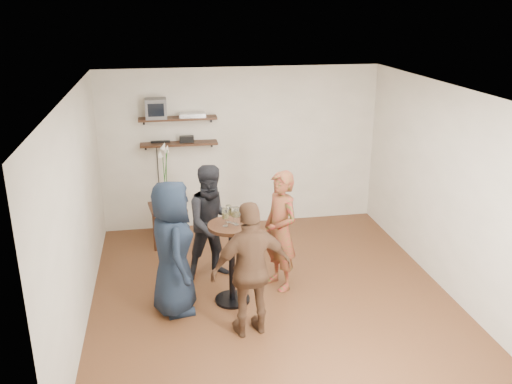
% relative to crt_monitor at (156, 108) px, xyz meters
% --- Properties ---
extents(room, '(4.58, 5.08, 2.68)m').
position_rel_crt_monitor_xyz_m(room, '(1.32, -2.38, -0.72)').
color(room, '#4F2819').
rests_on(room, ground).
extents(shelf_upper, '(1.20, 0.25, 0.04)m').
position_rel_crt_monitor_xyz_m(shelf_upper, '(0.32, 0.00, -0.17)').
color(shelf_upper, black).
rests_on(shelf_upper, room).
extents(shelf_lower, '(1.20, 0.25, 0.04)m').
position_rel_crt_monitor_xyz_m(shelf_lower, '(0.32, 0.00, -0.57)').
color(shelf_lower, black).
rests_on(shelf_lower, room).
extents(crt_monitor, '(0.32, 0.30, 0.30)m').
position_rel_crt_monitor_xyz_m(crt_monitor, '(0.00, 0.00, 0.00)').
color(crt_monitor, '#59595B').
rests_on(crt_monitor, shelf_upper).
extents(dvd_deck, '(0.40, 0.24, 0.06)m').
position_rel_crt_monitor_xyz_m(dvd_deck, '(0.54, 0.00, -0.12)').
color(dvd_deck, silver).
rests_on(dvd_deck, shelf_upper).
extents(radio, '(0.22, 0.10, 0.10)m').
position_rel_crt_monitor_xyz_m(radio, '(0.44, 0.00, -0.50)').
color(radio, black).
rests_on(radio, shelf_lower).
extents(power_strip, '(0.30, 0.05, 0.03)m').
position_rel_crt_monitor_xyz_m(power_strip, '(0.04, 0.05, -0.54)').
color(power_strip, black).
rests_on(power_strip, shelf_lower).
extents(side_table, '(0.59, 0.59, 0.63)m').
position_rel_crt_monitor_xyz_m(side_table, '(0.08, -0.55, -1.49)').
color(side_table, black).
rests_on(side_table, room).
extents(vase_lilies, '(0.20, 0.20, 1.02)m').
position_rel_crt_monitor_xyz_m(vase_lilies, '(0.08, -0.55, -1.07)').
color(vase_lilies, white).
rests_on(vase_lilies, side_table).
extents(drinks_table, '(0.57, 0.57, 1.04)m').
position_rel_crt_monitor_xyz_m(drinks_table, '(0.82, -2.39, -1.35)').
color(drinks_table, black).
rests_on(drinks_table, room).
extents(wine_glass_fl, '(0.07, 0.07, 0.22)m').
position_rel_crt_monitor_xyz_m(wine_glass_fl, '(0.74, -2.44, -0.83)').
color(wine_glass_fl, silver).
rests_on(wine_glass_fl, drinks_table).
extents(wine_glass_fr, '(0.07, 0.07, 0.22)m').
position_rel_crt_monitor_xyz_m(wine_glass_fr, '(0.88, -2.42, -0.83)').
color(wine_glass_fr, silver).
rests_on(wine_glass_fr, drinks_table).
extents(wine_glass_bl, '(0.07, 0.07, 0.22)m').
position_rel_crt_monitor_xyz_m(wine_glass_bl, '(0.79, -2.33, -0.83)').
color(wine_glass_bl, silver).
rests_on(wine_glass_bl, drinks_table).
extents(wine_glass_br, '(0.07, 0.07, 0.21)m').
position_rel_crt_monitor_xyz_m(wine_glass_br, '(0.85, -2.38, -0.84)').
color(wine_glass_br, silver).
rests_on(wine_glass_br, drinks_table).
extents(person_plaid, '(0.56, 0.67, 1.58)m').
position_rel_crt_monitor_xyz_m(person_plaid, '(1.48, -2.13, -1.23)').
color(person_plaid, red).
rests_on(person_plaid, room).
extents(person_dark, '(0.87, 0.75, 1.57)m').
position_rel_crt_monitor_xyz_m(person_dark, '(0.66, -1.69, -1.23)').
color(person_dark, black).
rests_on(person_dark, room).
extents(person_navy, '(0.62, 0.87, 1.65)m').
position_rel_crt_monitor_xyz_m(person_navy, '(0.11, -2.48, -1.19)').
color(person_navy, black).
rests_on(person_navy, room).
extents(person_brown, '(0.97, 0.53, 1.57)m').
position_rel_crt_monitor_xyz_m(person_brown, '(0.94, -3.10, -1.23)').
color(person_brown, '#4E3321').
rests_on(person_brown, room).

